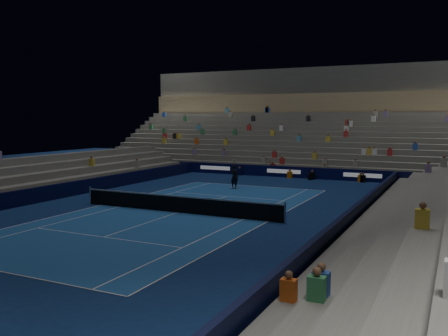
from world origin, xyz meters
TOP-DOWN VIEW (x-y plane):
  - ground at (0.00, 0.00)m, footprint 90.00×90.00m
  - court_surface at (0.00, 0.00)m, footprint 10.97×23.77m
  - sponsor_barrier_far at (0.00, 18.50)m, footprint 44.00×0.25m
  - sponsor_barrier_east at (9.70, 0.00)m, footprint 0.25×37.00m
  - sponsor_barrier_west at (-9.70, 0.00)m, footprint 0.25×37.00m
  - grandstand_main at (0.00, 27.90)m, footprint 44.00×15.20m
  - grandstand_east at (13.17, 0.00)m, footprint 5.00×37.00m
  - grandstand_west at (-13.17, 0.00)m, footprint 5.00×37.00m
  - tennis_net at (0.00, 0.00)m, footprint 12.90×0.10m
  - tennis_player at (-1.02, 9.90)m, footprint 0.77×0.58m
  - broadcast_camera at (2.63, 17.78)m, footprint 0.53×0.90m

SIDE VIEW (x-z plane):
  - ground at x=0.00m, z-range 0.00..0.00m
  - court_surface at x=0.00m, z-range 0.00..0.01m
  - broadcast_camera at x=2.63m, z-range 0.01..0.55m
  - sponsor_barrier_far at x=0.00m, z-range 0.00..1.00m
  - sponsor_barrier_east at x=9.70m, z-range 0.00..1.00m
  - sponsor_barrier_west at x=-9.70m, z-range 0.00..1.00m
  - tennis_net at x=0.00m, z-range -0.05..1.05m
  - grandstand_east at x=13.17m, z-range -0.33..2.17m
  - grandstand_west at x=-13.17m, z-range -0.33..2.17m
  - tennis_player at x=-1.02m, z-range 0.00..1.88m
  - grandstand_main at x=0.00m, z-range -2.22..8.98m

